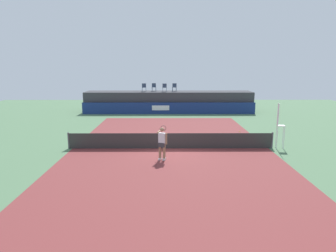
% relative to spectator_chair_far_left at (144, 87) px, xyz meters
% --- Properties ---
extents(ground_plane, '(48.00, 48.00, 0.00)m').
position_rel_spectator_chair_far_left_xyz_m(ground_plane, '(2.67, -12.19, -2.69)').
color(ground_plane, '#4C704C').
extents(court_inner, '(12.00, 22.00, 0.00)m').
position_rel_spectator_chair_far_left_xyz_m(court_inner, '(2.67, -15.19, -2.69)').
color(court_inner, maroon).
rests_on(court_inner, ground).
extents(sponsor_wall, '(18.00, 0.22, 1.20)m').
position_rel_spectator_chair_far_left_xyz_m(sponsor_wall, '(2.67, -1.69, -2.09)').
color(sponsor_wall, navy).
rests_on(sponsor_wall, ground).
extents(spectator_platform, '(18.00, 2.80, 2.20)m').
position_rel_spectator_chair_far_left_xyz_m(spectator_platform, '(2.67, 0.11, -1.59)').
color(spectator_platform, '#38383D').
rests_on(spectator_platform, ground).
extents(spectator_chair_far_left, '(0.47, 0.47, 0.89)m').
position_rel_spectator_chair_far_left_xyz_m(spectator_chair_far_left, '(0.00, 0.00, 0.00)').
color(spectator_chair_far_left, '#2D3D56').
rests_on(spectator_chair_far_left, spectator_platform).
extents(spectator_chair_left, '(0.45, 0.45, 0.89)m').
position_rel_spectator_chair_far_left_xyz_m(spectator_chair_left, '(1.06, 0.33, 0.00)').
color(spectator_chair_left, '#2D3D56').
rests_on(spectator_chair_left, spectator_platform).
extents(spectator_chair_center, '(0.44, 0.44, 0.89)m').
position_rel_spectator_chair_far_left_xyz_m(spectator_chair_center, '(2.22, -0.21, 0.00)').
color(spectator_chair_center, '#2D3D56').
rests_on(spectator_chair_center, spectator_platform).
extents(spectator_chair_right, '(0.46, 0.46, 0.89)m').
position_rel_spectator_chair_far_left_xyz_m(spectator_chair_right, '(3.29, 0.10, 0.00)').
color(spectator_chair_right, '#2D3D56').
rests_on(spectator_chair_right, spectator_platform).
extents(umpire_chair, '(0.52, 0.52, 2.76)m').
position_rel_spectator_chair_far_left_xyz_m(umpire_chair, '(9.23, -15.17, -1.11)').
color(umpire_chair, white).
rests_on(umpire_chair, ground).
extents(tennis_net, '(12.40, 0.02, 0.95)m').
position_rel_spectator_chair_far_left_xyz_m(tennis_net, '(2.67, -15.19, -2.22)').
color(tennis_net, '#2D2D2D').
rests_on(tennis_net, ground).
extents(net_post_near, '(0.10, 0.10, 1.00)m').
position_rel_spectator_chair_far_left_xyz_m(net_post_near, '(-3.53, -15.19, -2.19)').
color(net_post_near, '#4C4C51').
rests_on(net_post_near, ground).
extents(net_post_far, '(0.10, 0.10, 1.00)m').
position_rel_spectator_chair_far_left_xyz_m(net_post_far, '(8.87, -15.19, -2.19)').
color(net_post_far, '#4C4C51').
rests_on(net_post_far, ground).
extents(tennis_player, '(0.55, 1.24, 1.77)m').
position_rel_spectator_chair_far_left_xyz_m(tennis_player, '(2.19, -17.46, -1.73)').
color(tennis_player, white).
rests_on(tennis_player, court_inner).
extents(tennis_ball, '(0.07, 0.07, 0.07)m').
position_rel_spectator_chair_far_left_xyz_m(tennis_ball, '(8.02, -10.47, -2.66)').
color(tennis_ball, '#D8EA33').
rests_on(tennis_ball, court_inner).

